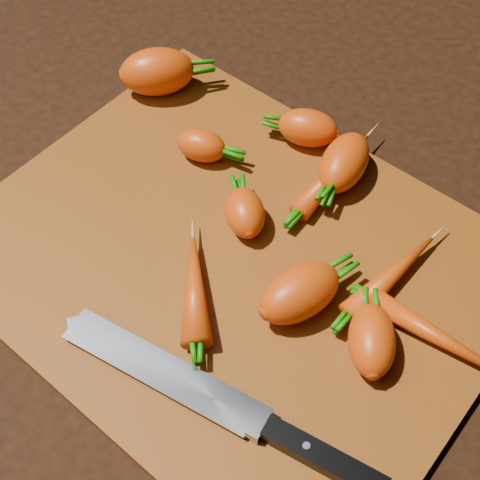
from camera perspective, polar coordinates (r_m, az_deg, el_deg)
The scene contains 14 objects.
ground at distance 0.66m, azimuth -0.55°, elevation -2.31°, with size 2.00×2.00×0.01m, color black.
cutting_board at distance 0.65m, azimuth -0.56°, elevation -1.78°, with size 0.50×0.40×0.01m, color #88420E.
carrot_0 at distance 0.79m, azimuth -7.09°, elevation 14.07°, with size 0.08×0.05×0.05m, color #CC400A.
carrot_1 at distance 0.65m, azimuth 0.42°, elevation 2.34°, with size 0.06×0.04×0.04m, color #CC400A.
carrot_2 at distance 0.70m, azimuth 8.88°, elevation 6.56°, with size 0.08×0.05×0.05m, color #CC400A.
carrot_3 at distance 0.60m, azimuth 5.11°, elevation -4.51°, with size 0.08×0.05×0.05m, color #CC400A.
carrot_4 at distance 0.73m, azimuth 5.81°, elevation 9.50°, with size 0.07×0.04×0.04m, color #CC400A.
carrot_5 at distance 0.72m, azimuth -3.31°, elevation 8.05°, with size 0.05×0.03×0.03m, color #CC400A.
carrot_6 at distance 0.59m, azimuth 11.17°, elevation -8.40°, with size 0.07×0.04×0.04m, color #CC400A.
carrot_7 at distance 0.64m, azimuth 12.84°, elevation -2.96°, with size 0.12×0.03×0.03m, color #CC400A.
carrot_8 at distance 0.61m, azimuth 16.75°, elevation -8.08°, with size 0.13×0.02×0.02m, color #CC400A.
carrot_9 at distance 0.61m, azimuth -3.88°, elevation -4.17°, with size 0.11×0.03×0.03m, color #CC400A.
carrot_10 at distance 0.70m, azimuth 8.05°, elevation 5.70°, with size 0.13×0.02×0.02m, color #CC400A.
knife at distance 0.58m, azimuth -5.38°, elevation -11.73°, with size 0.30×0.08×0.02m.
Camera 1 is at (0.24, -0.28, 0.55)m, focal length 50.00 mm.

